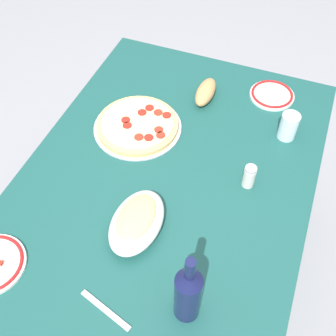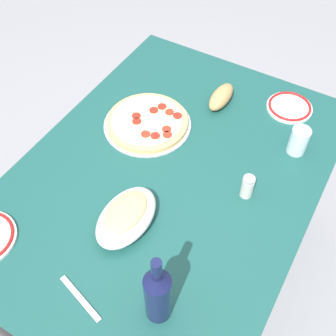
{
  "view_description": "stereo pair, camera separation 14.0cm",
  "coord_description": "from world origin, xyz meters",
  "px_view_note": "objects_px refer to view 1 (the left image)",
  "views": [
    {
      "loc": [
        0.82,
        0.32,
        1.86
      ],
      "look_at": [
        0.0,
        0.0,
        0.77
      ],
      "focal_mm": 44.91,
      "sensor_mm": 36.0,
      "label": 1
    },
    {
      "loc": [
        0.76,
        0.44,
        1.86
      ],
      "look_at": [
        0.0,
        0.0,
        0.77
      ],
      "focal_mm": 44.91,
      "sensor_mm": 36.0,
      "label": 2
    }
  ],
  "objects_px": {
    "pepperoni_pizza": "(138,125)",
    "water_glass": "(289,126)",
    "dining_table": "(168,193)",
    "bread_loaf": "(205,92)",
    "spice_shaker": "(249,176)",
    "baked_pasta_dish": "(137,221)",
    "side_plate_near": "(272,95)",
    "wine_bottle": "(188,293)"
  },
  "relations": [
    {
      "from": "dining_table",
      "to": "baked_pasta_dish",
      "type": "xyz_separation_m",
      "value": [
        0.23,
        -0.01,
        0.15
      ]
    },
    {
      "from": "pepperoni_pizza",
      "to": "spice_shaker",
      "type": "distance_m",
      "value": 0.46
    },
    {
      "from": "dining_table",
      "to": "water_glass",
      "type": "distance_m",
      "value": 0.49
    },
    {
      "from": "wine_bottle",
      "to": "water_glass",
      "type": "relative_size",
      "value": 2.79
    },
    {
      "from": "water_glass",
      "to": "spice_shaker",
      "type": "xyz_separation_m",
      "value": [
        0.26,
        -0.08,
        -0.01
      ]
    },
    {
      "from": "water_glass",
      "to": "spice_shaker",
      "type": "bearing_deg",
      "value": -15.95
    },
    {
      "from": "wine_bottle",
      "to": "side_plate_near",
      "type": "relative_size",
      "value": 1.64
    },
    {
      "from": "water_glass",
      "to": "bread_loaf",
      "type": "distance_m",
      "value": 0.35
    },
    {
      "from": "wine_bottle",
      "to": "water_glass",
      "type": "xyz_separation_m",
      "value": [
        -0.73,
        0.12,
        -0.06
      ]
    },
    {
      "from": "bread_loaf",
      "to": "spice_shaker",
      "type": "xyz_separation_m",
      "value": [
        0.35,
        0.26,
        0.01
      ]
    },
    {
      "from": "baked_pasta_dish",
      "to": "spice_shaker",
      "type": "distance_m",
      "value": 0.39
    },
    {
      "from": "spice_shaker",
      "to": "pepperoni_pizza",
      "type": "bearing_deg",
      "value": -103.61
    },
    {
      "from": "pepperoni_pizza",
      "to": "dining_table",
      "type": "bearing_deg",
      "value": 48.61
    },
    {
      "from": "pepperoni_pizza",
      "to": "baked_pasta_dish",
      "type": "height_order",
      "value": "baked_pasta_dish"
    },
    {
      "from": "bread_loaf",
      "to": "spice_shaker",
      "type": "relative_size",
      "value": 1.85
    },
    {
      "from": "dining_table",
      "to": "wine_bottle",
      "type": "bearing_deg",
      "value": 27.16
    },
    {
      "from": "pepperoni_pizza",
      "to": "side_plate_near",
      "type": "distance_m",
      "value": 0.55
    },
    {
      "from": "wine_bottle",
      "to": "spice_shaker",
      "type": "xyz_separation_m",
      "value": [
        -0.47,
        0.05,
        -0.07
      ]
    },
    {
      "from": "water_glass",
      "to": "side_plate_near",
      "type": "bearing_deg",
      "value": -154.35
    },
    {
      "from": "water_glass",
      "to": "bread_loaf",
      "type": "bearing_deg",
      "value": -104.88
    },
    {
      "from": "baked_pasta_dish",
      "to": "water_glass",
      "type": "bearing_deg",
      "value": 147.57
    },
    {
      "from": "pepperoni_pizza",
      "to": "bread_loaf",
      "type": "xyz_separation_m",
      "value": [
        -0.25,
        0.18,
        0.02
      ]
    },
    {
      "from": "dining_table",
      "to": "spice_shaker",
      "type": "relative_size",
      "value": 15.19
    },
    {
      "from": "wine_bottle",
      "to": "baked_pasta_dish",
      "type": "bearing_deg",
      "value": -129.48
    },
    {
      "from": "side_plate_near",
      "to": "water_glass",
      "type": "bearing_deg",
      "value": 25.65
    },
    {
      "from": "baked_pasta_dish",
      "to": "bread_loaf",
      "type": "relative_size",
      "value": 1.49
    },
    {
      "from": "baked_pasta_dish",
      "to": "side_plate_near",
      "type": "bearing_deg",
      "value": 161.1
    },
    {
      "from": "wine_bottle",
      "to": "water_glass",
      "type": "height_order",
      "value": "wine_bottle"
    },
    {
      "from": "pepperoni_pizza",
      "to": "wine_bottle",
      "type": "distance_m",
      "value": 0.71
    },
    {
      "from": "pepperoni_pizza",
      "to": "baked_pasta_dish",
      "type": "xyz_separation_m",
      "value": [
        0.39,
        0.17,
        0.03
      ]
    },
    {
      "from": "pepperoni_pizza",
      "to": "water_glass",
      "type": "height_order",
      "value": "water_glass"
    },
    {
      "from": "spice_shaker",
      "to": "bread_loaf",
      "type": "bearing_deg",
      "value": -143.18
    },
    {
      "from": "dining_table",
      "to": "bread_loaf",
      "type": "height_order",
      "value": "bread_loaf"
    },
    {
      "from": "water_glass",
      "to": "wine_bottle",
      "type": "bearing_deg",
      "value": -9.53
    },
    {
      "from": "wine_bottle",
      "to": "water_glass",
      "type": "distance_m",
      "value": 0.75
    },
    {
      "from": "wine_bottle",
      "to": "spice_shaker",
      "type": "distance_m",
      "value": 0.48
    },
    {
      "from": "water_glass",
      "to": "bread_loaf",
      "type": "xyz_separation_m",
      "value": [
        -0.09,
        -0.34,
        -0.02
      ]
    },
    {
      "from": "dining_table",
      "to": "bread_loaf",
      "type": "distance_m",
      "value": 0.43
    },
    {
      "from": "dining_table",
      "to": "pepperoni_pizza",
      "type": "xyz_separation_m",
      "value": [
        -0.16,
        -0.18,
        0.13
      ]
    },
    {
      "from": "dining_table",
      "to": "water_glass",
      "type": "height_order",
      "value": "water_glass"
    },
    {
      "from": "baked_pasta_dish",
      "to": "spice_shaker",
      "type": "height_order",
      "value": "spice_shaker"
    },
    {
      "from": "wine_bottle",
      "to": "side_plate_near",
      "type": "xyz_separation_m",
      "value": [
        -0.93,
        0.03,
        -0.11
      ]
    }
  ]
}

